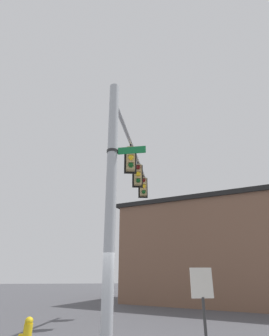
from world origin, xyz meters
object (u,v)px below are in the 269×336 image
Objects in this scene: fire_hydrant at (27,333)px; traffic_light_mid_outer at (143,187)px; street_name_sign at (120,151)px; traffic_light_mid_inner at (138,175)px; traffic_light_nearest_pole at (131,159)px; historical_marker at (203,297)px.

traffic_light_mid_outer is at bearing -125.49° from fire_hydrant.
traffic_light_mid_inner is at bearing -101.83° from street_name_sign.
traffic_light_nearest_pole and traffic_light_mid_outer have the same top height.
traffic_light_mid_inner is at bearing -104.27° from traffic_light_nearest_pole.
traffic_light_nearest_pole is 2.07m from traffic_light_mid_inner.
traffic_light_nearest_pole reaches higher than street_name_sign.
traffic_light_mid_outer is (-0.51, -2.01, 0.00)m from traffic_light_mid_inner.
traffic_light_mid_inner is 1.59× the size of fire_hydrant.
fire_hydrant is (2.44, -1.47, -5.04)m from street_name_sign.
traffic_light_mid_inner is at bearing -134.05° from fire_hydrant.
traffic_light_mid_outer is (-1.02, -4.01, 0.00)m from traffic_light_nearest_pole.
fire_hydrant is (3.50, 3.62, -6.12)m from traffic_light_mid_inner.
fire_hydrant is (4.01, 5.63, -6.12)m from traffic_light_mid_outer.
traffic_light_nearest_pole and traffic_light_mid_inner have the same top height.
traffic_light_mid_outer is at bearing -104.27° from traffic_light_mid_inner.
traffic_light_mid_outer is 7.35m from street_name_sign.
traffic_light_mid_inner is 0.62× the size of historical_marker.
street_name_sign is at bearing 148.97° from fire_hydrant.
fire_hydrant is at bearing 45.95° from traffic_light_mid_inner.
historical_marker reaches higher than fire_hydrant.
street_name_sign is 0.55× the size of historical_marker.
historical_marker is at bearing 95.92° from traffic_light_mid_outer.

